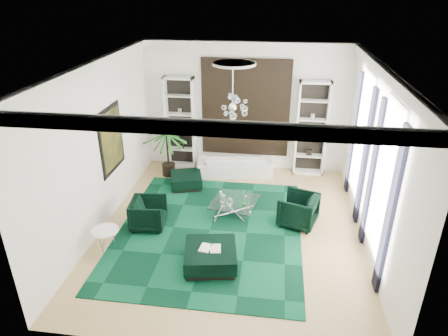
# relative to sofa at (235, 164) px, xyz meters

# --- Properties ---
(floor) EXTENTS (6.00, 7.00, 0.02)m
(floor) POSITION_rel_sofa_xyz_m (0.23, -2.91, -0.33)
(floor) COLOR tan
(floor) RESTS_ON ground
(ceiling) EXTENTS (6.00, 7.00, 0.02)m
(ceiling) POSITION_rel_sofa_xyz_m (0.23, -2.91, 3.49)
(ceiling) COLOR white
(ceiling) RESTS_ON ground
(wall_back) EXTENTS (6.00, 0.02, 3.80)m
(wall_back) POSITION_rel_sofa_xyz_m (0.23, 0.60, 1.58)
(wall_back) COLOR white
(wall_back) RESTS_ON ground
(wall_front) EXTENTS (6.00, 0.02, 3.80)m
(wall_front) POSITION_rel_sofa_xyz_m (0.23, -6.42, 1.58)
(wall_front) COLOR white
(wall_front) RESTS_ON ground
(wall_left) EXTENTS (0.02, 7.00, 3.80)m
(wall_left) POSITION_rel_sofa_xyz_m (-2.78, -2.91, 1.58)
(wall_left) COLOR white
(wall_left) RESTS_ON ground
(wall_right) EXTENTS (0.02, 7.00, 3.80)m
(wall_right) POSITION_rel_sofa_xyz_m (3.24, -2.91, 1.58)
(wall_right) COLOR white
(wall_right) RESTS_ON ground
(crown_molding) EXTENTS (6.00, 7.00, 0.18)m
(crown_molding) POSITION_rel_sofa_xyz_m (0.23, -2.91, 3.38)
(crown_molding) COLOR white
(crown_molding) RESTS_ON ceiling
(ceiling_medallion) EXTENTS (0.90, 0.90, 0.05)m
(ceiling_medallion) POSITION_rel_sofa_xyz_m (0.23, -2.61, 3.45)
(ceiling_medallion) COLOR white
(ceiling_medallion) RESTS_ON ceiling
(tapestry) EXTENTS (2.50, 0.06, 2.80)m
(tapestry) POSITION_rel_sofa_xyz_m (0.23, 0.55, 1.58)
(tapestry) COLOR black
(tapestry) RESTS_ON wall_back
(shelving_left) EXTENTS (0.90, 0.38, 2.80)m
(shelving_left) POSITION_rel_sofa_xyz_m (-1.72, 0.40, 1.08)
(shelving_left) COLOR white
(shelving_left) RESTS_ON floor
(shelving_right) EXTENTS (0.90, 0.38, 2.80)m
(shelving_right) POSITION_rel_sofa_xyz_m (2.18, 0.40, 1.08)
(shelving_right) COLOR white
(shelving_right) RESTS_ON floor
(painting) EXTENTS (0.04, 1.30, 1.60)m
(painting) POSITION_rel_sofa_xyz_m (-2.74, -2.31, 1.53)
(painting) COLOR black
(painting) RESTS_ON wall_left
(window_near) EXTENTS (0.03, 1.10, 2.90)m
(window_near) POSITION_rel_sofa_xyz_m (3.22, -3.81, 1.58)
(window_near) COLOR white
(window_near) RESTS_ON wall_right
(curtain_near_a) EXTENTS (0.07, 0.30, 3.25)m
(curtain_near_a) POSITION_rel_sofa_xyz_m (3.19, -4.59, 1.33)
(curtain_near_a) COLOR black
(curtain_near_a) RESTS_ON floor
(curtain_near_b) EXTENTS (0.07, 0.30, 3.25)m
(curtain_near_b) POSITION_rel_sofa_xyz_m (3.19, -3.03, 1.33)
(curtain_near_b) COLOR black
(curtain_near_b) RESTS_ON floor
(window_far) EXTENTS (0.03, 1.10, 2.90)m
(window_far) POSITION_rel_sofa_xyz_m (3.22, -1.41, 1.58)
(window_far) COLOR white
(window_far) RESTS_ON wall_right
(curtain_far_a) EXTENTS (0.07, 0.30, 3.25)m
(curtain_far_a) POSITION_rel_sofa_xyz_m (3.19, -2.19, 1.33)
(curtain_far_a) COLOR black
(curtain_far_a) RESTS_ON floor
(curtain_far_b) EXTENTS (0.07, 0.30, 3.25)m
(curtain_far_b) POSITION_rel_sofa_xyz_m (3.19, -0.63, 1.33)
(curtain_far_b) COLOR black
(curtain_far_b) RESTS_ON floor
(rug) EXTENTS (4.20, 5.00, 0.02)m
(rug) POSITION_rel_sofa_xyz_m (-0.24, -3.10, -0.31)
(rug) COLOR black
(rug) RESTS_ON floor
(sofa) EXTENTS (2.31, 1.17, 0.64)m
(sofa) POSITION_rel_sofa_xyz_m (0.00, 0.00, 0.00)
(sofa) COLOR silver
(sofa) RESTS_ON floor
(armchair_left) EXTENTS (0.86, 0.84, 0.72)m
(armchair_left) POSITION_rel_sofa_xyz_m (-1.69, -3.12, 0.04)
(armchair_left) COLOR black
(armchair_left) RESTS_ON floor
(armchair_right) EXTENTS (1.06, 1.05, 0.77)m
(armchair_right) POSITION_rel_sofa_xyz_m (1.79, -2.52, 0.06)
(armchair_right) COLOR black
(armchair_right) RESTS_ON floor
(coffee_table) EXTENTS (1.25, 1.25, 0.37)m
(coffee_table) POSITION_rel_sofa_xyz_m (0.25, -2.29, -0.14)
(coffee_table) COLOR white
(coffee_table) RESTS_ON floor
(ottoman_side) EXTENTS (1.05, 1.05, 0.38)m
(ottoman_side) POSITION_rel_sofa_xyz_m (-1.27, -1.02, -0.13)
(ottoman_side) COLOR black
(ottoman_side) RESTS_ON floor
(ottoman_front) EXTENTS (1.19, 1.19, 0.41)m
(ottoman_front) POSITION_rel_sofa_xyz_m (-0.01, -4.33, -0.12)
(ottoman_front) COLOR black
(ottoman_front) RESTS_ON floor
(book) EXTENTS (0.44, 0.29, 0.03)m
(book) POSITION_rel_sofa_xyz_m (-0.01, -4.33, 0.11)
(book) COLOR white
(book) RESTS_ON ottoman_front
(side_table) EXTENTS (0.67, 0.67, 0.54)m
(side_table) POSITION_rel_sofa_xyz_m (-2.28, -4.18, -0.05)
(side_table) COLOR white
(side_table) RESTS_ON floor
(palm) EXTENTS (1.78, 1.78, 2.16)m
(palm) POSITION_rel_sofa_xyz_m (-1.95, -0.33, 0.76)
(palm) COLOR #1C641F
(palm) RESTS_ON floor
(chandelier) EXTENTS (0.95, 0.95, 0.64)m
(chandelier) POSITION_rel_sofa_xyz_m (0.21, -2.61, 2.53)
(chandelier) COLOR white
(chandelier) RESTS_ON ceiling
(table_plant) EXTENTS (0.13, 0.10, 0.22)m
(table_plant) POSITION_rel_sofa_xyz_m (0.52, -2.52, 0.16)
(table_plant) COLOR #1C641F
(table_plant) RESTS_ON coffee_table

